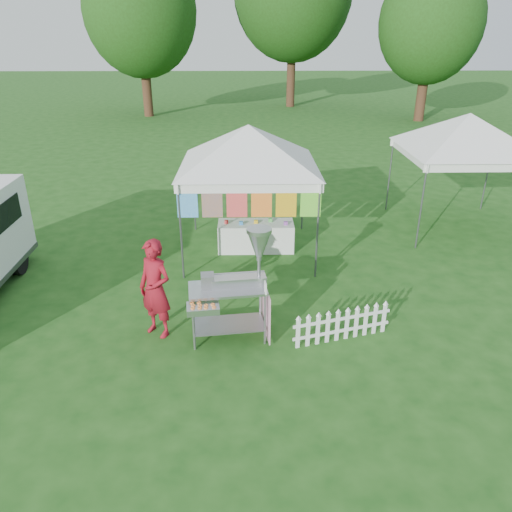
{
  "coord_description": "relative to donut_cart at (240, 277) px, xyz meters",
  "views": [
    {
      "loc": [
        -0.05,
        -7.54,
        4.9
      ],
      "look_at": [
        0.11,
        0.77,
        1.1
      ],
      "focal_mm": 35.0,
      "sensor_mm": 36.0,
      "label": 1
    }
  ],
  "objects": [
    {
      "name": "canopy_right",
      "position": [
        5.67,
        5.21,
        1.82
      ],
      "size": [
        4.24,
        4.24,
        3.45
      ],
      "color": "#59595E",
      "rests_on": "ground"
    },
    {
      "name": "donut_cart",
      "position": [
        0.0,
        0.0,
        0.0
      ],
      "size": [
        1.43,
        1.13,
        1.98
      ],
      "rotation": [
        0.0,
        0.0,
        0.12
      ],
      "color": "gray",
      "rests_on": "ground"
    },
    {
      "name": "picket_fence",
      "position": [
        1.73,
        -0.12,
        -0.88
      ],
      "size": [
        1.73,
        0.53,
        0.56
      ],
      "rotation": [
        0.0,
        0.0,
        0.29
      ],
      "color": "white",
      "rests_on": "ground"
    },
    {
      "name": "display_table",
      "position": [
        0.33,
        3.8,
        -0.83
      ],
      "size": [
        1.8,
        0.7,
        0.68
      ],
      "primitive_type": "cube",
      "color": "white",
      "rests_on": "ground"
    },
    {
      "name": "tree_left",
      "position": [
        -5.83,
        24.21,
        4.67
      ],
      "size": [
        6.4,
        6.4,
        9.53
      ],
      "color": "#3C2015",
      "rests_on": "ground"
    },
    {
      "name": "canopy_main",
      "position": [
        0.17,
        3.71,
        1.82
      ],
      "size": [
        4.24,
        4.24,
        3.45
      ],
      "color": "#59595E",
      "rests_on": "ground"
    },
    {
      "name": "tree_right",
      "position": [
        10.17,
        22.21,
        4.01
      ],
      "size": [
        5.6,
        5.6,
        8.42
      ],
      "color": "#3C2015",
      "rests_on": "ground"
    },
    {
      "name": "ground",
      "position": [
        0.17,
        0.21,
        -1.17
      ],
      "size": [
        120.0,
        120.0,
        0.0
      ],
      "primitive_type": "plane",
      "color": "#1B4B15",
      "rests_on": "ground"
    },
    {
      "name": "vendor",
      "position": [
        -1.44,
        0.15,
        -0.29
      ],
      "size": [
        0.77,
        0.7,
        1.76
      ],
      "primitive_type": "imported",
      "rotation": [
        0.0,
        0.0,
        -0.57
      ],
      "color": "maroon",
      "rests_on": "ground"
    }
  ]
}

